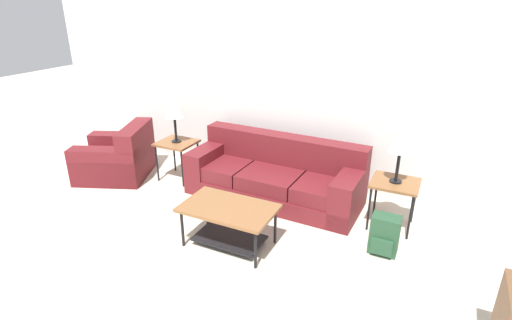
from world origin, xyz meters
name	(u,v)px	position (x,y,z in m)	size (l,w,h in m)	color
wall_back	(307,96)	(0.00, 4.33, 1.30)	(8.92, 0.06, 2.60)	silver
couch	(275,177)	(-0.18, 3.68, 0.30)	(2.37, 0.95, 0.82)	maroon
armchair	(117,158)	(-2.62, 3.28, 0.28)	(1.27, 1.25, 0.80)	maroon
coffee_table	(229,217)	(-0.17, 2.42, 0.35)	(1.01, 0.62, 0.48)	brown
side_table_left	(177,146)	(-1.73, 3.60, 0.52)	(0.53, 0.50, 0.59)	brown
side_table_right	(395,187)	(1.37, 3.60, 0.52)	(0.53, 0.50, 0.59)	brown
table_lamp_left	(174,111)	(-1.73, 3.60, 1.06)	(0.27, 0.27, 0.60)	black
table_lamp_right	(401,144)	(1.37, 3.60, 1.06)	(0.27, 0.27, 0.60)	black
backpack	(384,235)	(1.39, 3.02, 0.21)	(0.30, 0.28, 0.44)	#23472D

